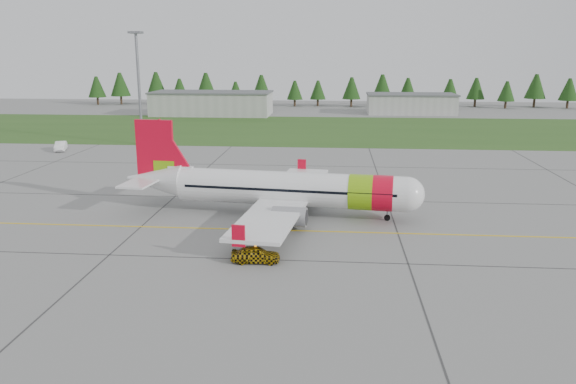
{
  "coord_description": "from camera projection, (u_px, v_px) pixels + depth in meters",
  "views": [
    {
      "loc": [
        3.84,
        -43.37,
        16.62
      ],
      "look_at": [
        -0.67,
        10.36,
        3.24
      ],
      "focal_mm": 35.0,
      "sensor_mm": 36.0,
      "label": 1
    }
  ],
  "objects": [
    {
      "name": "floodlight_mast",
      "position": [
        139.0,
        90.0,
        102.55
      ],
      "size": [
        0.5,
        0.5,
        20.0
      ],
      "primitive_type": "cylinder",
      "color": "slate",
      "rests_on": "ground"
    },
    {
      "name": "aircraft",
      "position": [
        283.0,
        189.0,
        58.71
      ],
      "size": [
        32.03,
        29.71,
        9.71
      ],
      "rotation": [
        0.0,
        0.0,
        -0.12
      ],
      "color": "white",
      "rests_on": "ground"
    },
    {
      "name": "service_van",
      "position": [
        60.0,
        137.0,
        97.76
      ],
      "size": [
        2.12,
        2.06,
        4.83
      ],
      "primitive_type": "imported",
      "rotation": [
        0.0,
        0.0,
        0.34
      ],
      "color": "white",
      "rests_on": "ground"
    },
    {
      "name": "treeline",
      "position": [
        324.0,
        91.0,
        178.53
      ],
      "size": [
        160.0,
        8.0,
        10.0
      ],
      "primitive_type": null,
      "color": "#1C3F14",
      "rests_on": "ground"
    },
    {
      "name": "grass_strip",
      "position": [
        318.0,
        129.0,
        125.57
      ],
      "size": [
        320.0,
        50.0,
        0.03
      ],
      "primitive_type": "cube",
      "color": "#30561E",
      "rests_on": "ground"
    },
    {
      "name": "hangar_west",
      "position": [
        212.0,
        104.0,
        154.36
      ],
      "size": [
        32.0,
        14.0,
        6.0
      ],
      "primitive_type": "cube",
      "color": "#A8A8A3",
      "rests_on": "ground"
    },
    {
      "name": "follow_me_car",
      "position": [
        255.0,
        239.0,
        45.37
      ],
      "size": [
        1.42,
        1.66,
        3.98
      ],
      "primitive_type": "imported",
      "rotation": [
        0.0,
        0.0,
        1.61
      ],
      "color": "#CB9D0B",
      "rests_on": "ground"
    },
    {
      "name": "taxi_guideline",
      "position": [
        293.0,
        231.0,
        54.0
      ],
      "size": [
        120.0,
        0.25,
        0.02
      ],
      "primitive_type": "cube",
      "color": "gold",
      "rests_on": "ground"
    },
    {
      "name": "hangar_east",
      "position": [
        411.0,
        104.0,
        157.73
      ],
      "size": [
        24.0,
        12.0,
        5.2
      ],
      "primitive_type": "cube",
      "color": "#A8A8A3",
      "rests_on": "ground"
    },
    {
      "name": "ground",
      "position": [
        286.0,
        260.0,
        46.26
      ],
      "size": [
        320.0,
        320.0,
        0.0
      ],
      "primitive_type": "plane",
      "color": "gray",
      "rests_on": "ground"
    }
  ]
}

